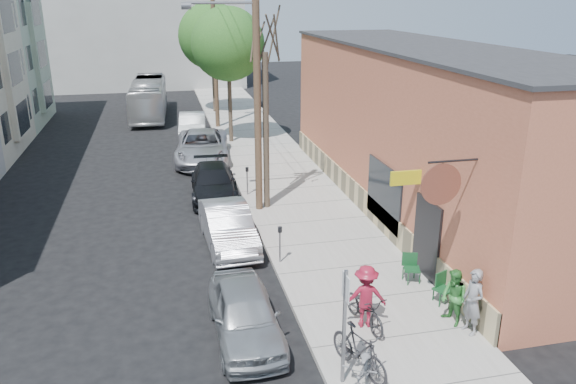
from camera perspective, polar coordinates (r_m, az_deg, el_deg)
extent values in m
plane|color=black|center=(17.58, -7.51, -9.39)|extent=(120.00, 120.00, 0.00)
cube|color=#A39E97|center=(28.21, -1.18, 2.16)|extent=(4.50, 58.00, 0.15)
cube|color=#B56043|center=(23.38, 13.40, 6.08)|extent=(5.00, 20.00, 6.50)
cube|color=#2B2B2D|center=(22.88, 14.06, 14.14)|extent=(5.20, 20.20, 0.12)
cube|color=tan|center=(23.16, 7.27, -0.64)|extent=(0.10, 20.00, 1.10)
cube|color=black|center=(17.79, 13.92, -4.79)|extent=(0.10, 1.60, 2.60)
cube|color=black|center=(20.62, 9.72, -0.20)|extent=(0.08, 3.00, 2.20)
cylinder|color=brown|center=(14.65, 15.27, 0.74)|extent=(1.10, 0.06, 1.10)
cube|color=gold|center=(17.63, 11.87, 1.42)|extent=(1.00, 0.08, 0.45)
cube|color=beige|center=(34.57, -26.79, 10.84)|extent=(1.10, 3.20, 7.00)
cube|color=#A0B196|center=(42.35, -24.40, 12.38)|extent=(1.10, 3.20, 7.00)
cube|color=#AAA9A5|center=(57.45, -14.28, 16.37)|extent=(18.00, 8.00, 12.00)
cube|color=slate|center=(12.64, 5.73, -13.58)|extent=(0.07, 0.07, 2.80)
cube|color=silver|center=(12.13, 5.89, -9.61)|extent=(0.02, 0.45, 0.60)
cylinder|color=slate|center=(18.29, -0.82, -5.56)|extent=(0.06, 0.06, 1.10)
cylinder|color=black|center=(18.04, -0.83, -3.83)|extent=(0.14, 0.14, 0.18)
cylinder|color=slate|center=(24.51, -4.15, 0.97)|extent=(0.06, 0.06, 1.10)
cylinder|color=black|center=(24.32, -4.19, 2.31)|extent=(0.14, 0.14, 0.18)
cylinder|color=#503A28|center=(21.76, -3.16, 10.72)|extent=(0.28, 0.28, 10.00)
cylinder|color=slate|center=(21.24, -10.31, 18.10)|extent=(0.35, 0.24, 0.24)
cylinder|color=#503A28|center=(37.26, -7.46, 14.17)|extent=(0.28, 0.28, 10.00)
cylinder|color=#44392C|center=(22.33, -2.25, 6.03)|extent=(0.24, 0.24, 6.23)
cylinder|color=#44392C|center=(33.45, -5.94, 9.61)|extent=(0.24, 0.24, 5.32)
sphere|color=#2F6623|center=(33.09, -6.12, 14.73)|extent=(4.18, 4.18, 4.18)
cylinder|color=#44392C|center=(42.78, -7.58, 11.55)|extent=(0.24, 0.24, 5.16)
sphere|color=#2F6623|center=(42.49, -7.75, 15.43)|extent=(4.82, 4.82, 4.82)
imported|color=gray|center=(15.27, 18.27, -10.54)|extent=(0.53, 0.71, 1.78)
imported|color=#327E34|center=(15.56, 16.50, -10.25)|extent=(0.71, 0.85, 1.55)
imported|color=maroon|center=(14.97, 7.89, -10.45)|extent=(1.20, 0.82, 1.72)
imported|color=black|center=(15.15, 7.82, -11.68)|extent=(0.96, 1.93, 0.97)
imported|color=black|center=(13.43, 7.25, -15.69)|extent=(1.18, 1.97, 1.14)
imported|color=slate|center=(12.81, 7.68, -17.85)|extent=(1.68, 2.14, 1.08)
imported|color=#A1A5A9|center=(14.74, -4.38, -12.24)|extent=(1.69, 4.09, 1.39)
imported|color=#BABAC2|center=(19.87, -6.13, -3.49)|extent=(1.78, 4.50, 1.46)
imported|color=black|center=(24.77, -7.62, 0.98)|extent=(2.17, 4.75, 1.35)
imported|color=#B0B1B9|center=(30.23, -8.72, 4.57)|extent=(3.28, 6.08, 1.62)
imported|color=#BABFC2|center=(35.74, -9.69, 6.68)|extent=(1.95, 4.61, 1.48)
imported|color=silver|center=(42.67, -13.96, 9.27)|extent=(2.69, 9.82, 2.71)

